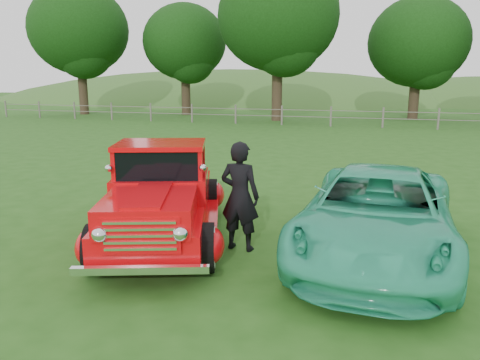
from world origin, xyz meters
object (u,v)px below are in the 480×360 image
(teal_sedan, at_px, (377,215))
(man, at_px, (240,196))
(tree_near_west, at_px, (278,17))
(tree_mid_west, at_px, (185,42))
(tree_near_east, at_px, (418,42))
(tree_far_west, at_px, (79,30))
(red_pickup, at_px, (163,196))

(teal_sedan, height_order, man, man)
(teal_sedan, bearing_deg, tree_near_west, 109.17)
(tree_mid_west, bearing_deg, tree_near_east, 3.37)
(man, bearing_deg, tree_far_west, -45.62)
(tree_far_west, height_order, tree_near_east, tree_far_west)
(red_pickup, xyz_separation_m, man, (1.48, -0.11, 0.14))
(tree_near_east, distance_m, man, 28.93)
(red_pickup, distance_m, man, 1.49)
(man, bearing_deg, tree_near_east, -93.51)
(red_pickup, distance_m, teal_sedan, 3.72)
(red_pickup, height_order, teal_sedan, red_pickup)
(tree_near_west, xyz_separation_m, teal_sedan, (7.01, -23.96, -6.09))
(tree_far_west, bearing_deg, tree_near_east, 6.84)
(tree_mid_west, relative_size, red_pickup, 1.60)
(red_pickup, xyz_separation_m, teal_sedan, (3.71, 0.23, -0.09))
(tree_far_west, relative_size, red_pickup, 1.88)
(tree_mid_west, height_order, tree_near_west, tree_near_west)
(tree_far_west, height_order, tree_mid_west, tree_far_west)
(tree_near_west, relative_size, teal_sedan, 2.04)
(tree_mid_west, relative_size, tree_near_east, 1.02)
(tree_far_west, bearing_deg, man, -50.59)
(teal_sedan, bearing_deg, man, -168.50)
(teal_sedan, bearing_deg, tree_mid_west, 121.97)
(tree_mid_west, height_order, tree_near_east, tree_mid_west)
(tree_far_west, relative_size, tree_mid_west, 1.17)
(tree_mid_west, distance_m, red_pickup, 29.82)
(tree_mid_west, distance_m, man, 30.49)
(tree_near_west, bearing_deg, tree_near_east, 23.96)
(teal_sedan, bearing_deg, tree_near_east, 88.79)
(tree_near_east, bearing_deg, tree_mid_west, -176.63)
(tree_near_east, bearing_deg, tree_far_west, -173.16)
(tree_mid_west, relative_size, man, 4.53)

